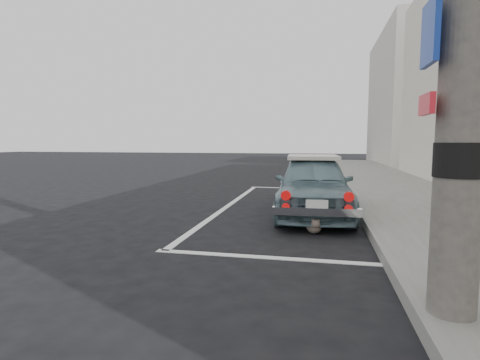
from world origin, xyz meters
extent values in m
plane|color=black|center=(0.00, 0.00, 0.00)|extent=(80.00, 80.00, 0.00)
cube|color=slate|center=(3.20, 2.00, 0.07)|extent=(2.80, 40.00, 0.15)
cube|color=#13349F|center=(4.66, 5.20, 4.60)|extent=(0.10, 2.00, 1.60)
cube|color=red|center=(4.66, 7.60, 4.60)|extent=(0.10, 2.00, 1.60)
cube|color=#13349F|center=(4.66, 10.00, 4.60)|extent=(0.10, 2.00, 1.60)
cube|color=beige|center=(6.35, 20.00, 4.00)|extent=(3.50, 10.00, 8.00)
cube|color=silver|center=(0.50, -0.50, 0.00)|extent=(3.00, 0.12, 0.01)
cube|color=silver|center=(0.50, 6.50, 0.00)|extent=(3.00, 0.12, 0.01)
cube|color=silver|center=(-0.90, 3.00, 0.00)|extent=(0.12, 7.00, 0.01)
cylinder|color=black|center=(2.05, -2.00, 1.30)|extent=(0.36, 0.36, 0.25)
cube|color=#13349F|center=(1.81, -2.00, 2.20)|extent=(0.04, 0.35, 0.45)
cube|color=red|center=(1.81, -2.00, 1.70)|extent=(0.04, 0.30, 0.15)
cube|color=white|center=(1.80, -2.00, 1.70)|extent=(0.02, 0.16, 0.08)
imported|color=slate|center=(0.95, 2.39, 0.59)|extent=(1.57, 3.54, 1.18)
cube|color=silver|center=(0.93, 2.73, 1.11)|extent=(1.04, 1.37, 0.07)
cube|color=silver|center=(1.04, 0.70, 0.38)|extent=(1.33, 0.19, 0.12)
cube|color=white|center=(1.04, 0.66, 0.48)|extent=(0.33, 0.04, 0.17)
cylinder|color=red|center=(0.58, 0.65, 0.62)|extent=(0.15, 0.05, 0.15)
cylinder|color=red|center=(1.50, 0.70, 0.62)|extent=(0.15, 0.05, 0.15)
cylinder|color=red|center=(0.58, 0.65, 0.44)|extent=(0.12, 0.05, 0.12)
cylinder|color=red|center=(1.50, 0.70, 0.44)|extent=(0.12, 0.05, 0.12)
ellipsoid|color=#796D5C|center=(1.00, 0.89, 0.12)|extent=(0.29, 0.40, 0.22)
sphere|color=#796D5C|center=(1.03, 0.73, 0.19)|extent=(0.14, 0.14, 0.14)
cone|color=#796D5C|center=(0.99, 0.72, 0.26)|extent=(0.05, 0.05, 0.05)
cone|color=#796D5C|center=(1.07, 0.74, 0.26)|extent=(0.05, 0.05, 0.05)
cylinder|color=#796D5C|center=(1.02, 1.08, 0.04)|extent=(0.16, 0.22, 0.03)
camera|label=1|loc=(1.05, -4.97, 1.43)|focal=28.00mm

